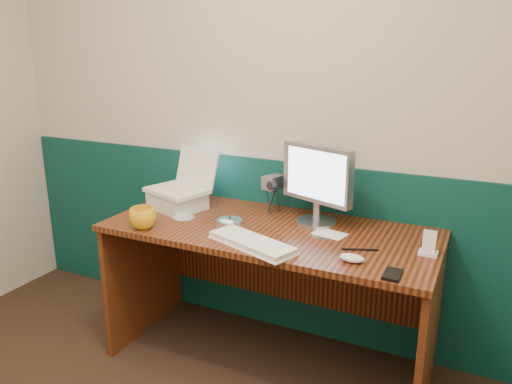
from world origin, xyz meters
The scene contains 19 objects.
back_wall centered at (0.00, 1.75, 1.25)m, with size 3.50×0.04×2.50m, color #BEB6A1.
wainscot centered at (0.00, 1.74, 0.50)m, with size 3.48×0.02×1.00m, color #073129.
desk centered at (0.15, 1.38, 0.38)m, with size 1.60×0.70×0.75m, color #331409.
laptop_riser centered at (-0.42, 1.43, 0.80)m, with size 0.26×0.22×0.09m, color silver.
laptop centered at (-0.42, 1.43, 0.97)m, with size 0.31×0.23×0.25m, color white, non-canonical shape.
monitor centered at (0.34, 1.53, 0.95)m, with size 0.39×0.11×0.39m, color #A8A8AC, non-canonical shape.
keyboard centered at (0.18, 1.13, 0.76)m, with size 0.42×0.14×0.02m, color white.
mouse_right centered at (0.62, 1.16, 0.77)m, with size 0.10×0.06×0.03m, color silver.
mouse_left centered at (-0.04, 1.31, 0.77)m, with size 0.10×0.06×0.03m, color white.
mug centered at (-0.40, 1.11, 0.80)m, with size 0.13×0.13×0.10m, color gold.
camcorder centered at (0.07, 1.60, 0.84)m, with size 0.08×0.12×0.19m, color #A3A3A8, non-canonical shape.
cd_spindle centered at (-0.04, 1.33, 0.76)m, with size 0.13×0.13×0.03m, color silver.
cd_loose_a centered at (-0.31, 1.33, 0.75)m, with size 0.12×0.12×0.00m, color silver.
cd_loose_b centered at (0.42, 1.40, 0.75)m, with size 0.13×0.13×0.00m, color silver.
pen centered at (0.62, 1.29, 0.75)m, with size 0.01×0.01×0.16m, color black.
papers centered at (0.44, 1.42, 0.75)m, with size 0.15×0.10×0.00m, color white.
dock centered at (0.89, 1.37, 0.76)m, with size 0.08×0.06×0.01m, color white.
music_player centered at (0.89, 1.37, 0.81)m, with size 0.05×0.01×0.09m, color silver.
pda centered at (0.80, 1.10, 0.76)m, with size 0.06×0.11×0.01m, color black.
Camera 1 is at (1.08, -0.70, 1.59)m, focal length 35.00 mm.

